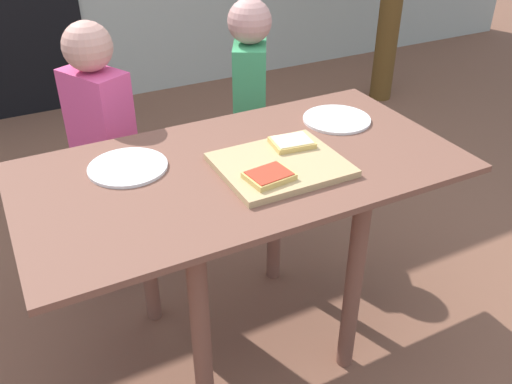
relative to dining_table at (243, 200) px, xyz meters
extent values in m
plane|color=brown|center=(0.00, 0.00, -0.62)|extent=(16.00, 16.00, 0.00)
cube|color=brown|center=(0.00, 0.00, 0.12)|extent=(1.35, 0.71, 0.02)
cylinder|color=brown|center=(-0.27, -0.27, -0.26)|extent=(0.06, 0.06, 0.73)
cylinder|color=brown|center=(0.27, -0.27, -0.26)|extent=(0.06, 0.06, 0.73)
cylinder|color=brown|center=(-0.27, 0.27, -0.26)|extent=(0.06, 0.06, 0.73)
cylinder|color=brown|center=(0.27, 0.27, -0.26)|extent=(0.06, 0.06, 0.73)
cube|color=tan|center=(0.09, -0.07, 0.14)|extent=(0.37, 0.31, 0.02)
cube|color=#DCB65F|center=(0.02, -0.14, 0.16)|extent=(0.14, 0.12, 0.02)
cube|color=red|center=(0.02, -0.14, 0.17)|extent=(0.13, 0.10, 0.00)
cube|color=#DCB65F|center=(0.18, 0.01, 0.16)|extent=(0.14, 0.12, 0.02)
cube|color=#FBE1A9|center=(0.18, 0.01, 0.17)|extent=(0.13, 0.10, 0.00)
cylinder|color=white|center=(0.44, 0.13, 0.13)|extent=(0.24, 0.24, 0.01)
cylinder|color=white|center=(-0.32, 0.14, 0.13)|extent=(0.24, 0.24, 0.01)
cylinder|color=#301F3C|center=(-0.33, 0.66, -0.37)|extent=(0.09, 0.09, 0.49)
cylinder|color=#301F3C|center=(-0.27, 0.53, -0.37)|extent=(0.09, 0.09, 0.49)
cube|color=#E54C8C|center=(-0.30, 0.59, 0.08)|extent=(0.23, 0.28, 0.41)
sphere|color=tan|center=(-0.30, 0.59, 0.37)|extent=(0.17, 0.17, 0.17)
cylinder|color=#3B274F|center=(0.43, 0.79, -0.38)|extent=(0.09, 0.09, 0.48)
cylinder|color=#3B274F|center=(0.36, 0.67, -0.38)|extent=(0.09, 0.09, 0.48)
cube|color=#3FA566|center=(0.39, 0.73, 0.06)|extent=(0.24, 0.28, 0.38)
sphere|color=#CF958D|center=(0.39, 0.73, 0.34)|extent=(0.19, 0.19, 0.19)
camera|label=1|loc=(-0.63, -1.32, 0.95)|focal=38.61mm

